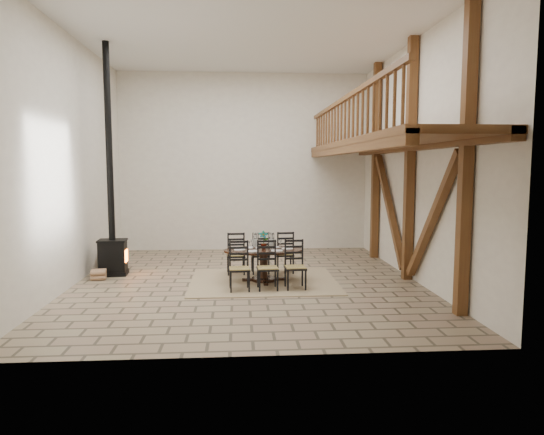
{
  "coord_description": "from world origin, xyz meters",
  "views": [
    {
      "loc": [
        -0.18,
        -9.89,
        2.38
      ],
      "look_at": [
        0.54,
        0.4,
        1.29
      ],
      "focal_mm": 32.0,
      "sensor_mm": 36.0,
      "label": 1
    }
  ],
  "objects": [
    {
      "name": "dining_table",
      "position": [
        0.33,
        -0.02,
        0.37
      ],
      "size": [
        1.69,
        1.9,
        1.06
      ],
      "rotation": [
        0.0,
        0.0,
        0.05
      ],
      "color": "black",
      "rests_on": "ground"
    },
    {
      "name": "log_stack",
      "position": [
        -3.14,
        0.4,
        0.1
      ],
      "size": [
        0.35,
        0.36,
        0.21
      ],
      "rotation": [
        0.0,
        0.0,
        0.18
      ],
      "color": "tan",
      "rests_on": "ground"
    },
    {
      "name": "log_basket",
      "position": [
        -3.13,
        1.56,
        0.21
      ],
      "size": [
        0.58,
        0.58,
        0.48
      ],
      "rotation": [
        0.0,
        0.0,
        -0.41
      ],
      "color": "brown",
      "rests_on": "ground"
    },
    {
      "name": "room_shell",
      "position": [
        1.19,
        0.0,
        3.01
      ],
      "size": [
        7.02,
        8.02,
        5.01
      ],
      "color": "white",
      "rests_on": "ground"
    },
    {
      "name": "ground",
      "position": [
        0.0,
        0.0,
        0.0
      ],
      "size": [
        8.0,
        8.0,
        0.0
      ],
      "primitive_type": "plane",
      "color": "gray",
      "rests_on": "ground"
    },
    {
      "name": "rug",
      "position": [
        0.33,
        -0.02,
        0.01
      ],
      "size": [
        3.0,
        2.5,
        0.02
      ],
      "primitive_type": "cube",
      "color": "tan",
      "rests_on": "ground"
    },
    {
      "name": "wood_stove",
      "position": [
        -2.94,
        0.82,
        1.14
      ],
      "size": [
        0.64,
        0.5,
        5.0
      ],
      "rotation": [
        0.0,
        0.0,
        0.06
      ],
      "color": "black",
      "rests_on": "ground"
    }
  ]
}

